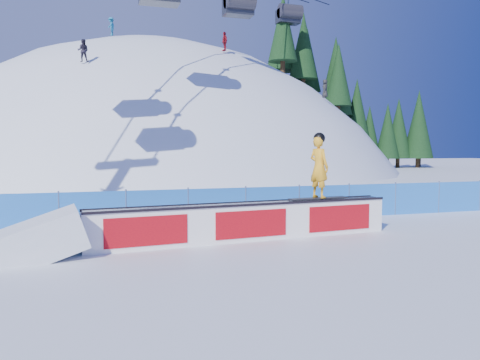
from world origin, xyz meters
name	(u,v)px	position (x,y,z in m)	size (l,w,h in m)	color
ground	(336,247)	(0.00, 0.00, 0.00)	(160.00, 160.00, 0.00)	white
snow_hill	(153,328)	(0.00, 42.00, -18.00)	(64.00, 64.00, 64.00)	white
treeline	(350,89)	(24.10, 40.62, 9.74)	(23.29, 13.32, 20.12)	#312113
safety_fence	(273,204)	(0.00, 4.50, 0.60)	(22.05, 0.05, 1.30)	blue
rail_box	(248,222)	(-1.91, 1.53, 0.52)	(8.80, 1.43, 1.05)	white
snow_ramp	(32,258)	(-7.37, 1.02, 0.00)	(2.39, 1.59, 0.90)	white
snowboarder	(319,166)	(0.37, 1.74, 2.01)	(1.89, 0.77, 1.95)	black
distant_skiers	(177,49)	(1.01, 30.19, 11.08)	(21.74, 10.44, 7.52)	black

